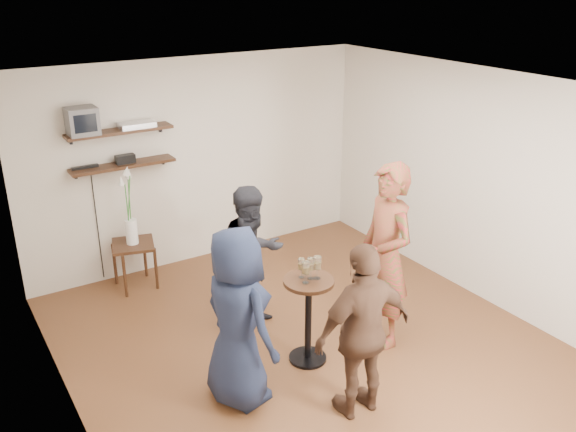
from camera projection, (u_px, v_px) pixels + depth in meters
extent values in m
cube|color=#4B3018|center=(308.00, 347.00, 6.19)|extent=(4.50, 5.00, 0.04)
cube|color=white|center=(312.00, 85.00, 5.20)|extent=(4.50, 5.00, 0.04)
cube|color=beige|center=(198.00, 161.00, 7.67)|extent=(4.50, 0.04, 2.60)
cube|color=beige|center=(541.00, 364.00, 3.72)|extent=(4.50, 0.04, 2.60)
cube|color=beige|center=(60.00, 290.00, 4.58)|extent=(0.04, 5.00, 2.60)
cube|color=beige|center=(478.00, 185.00, 6.81)|extent=(0.04, 5.00, 2.60)
cube|color=black|center=(119.00, 131.00, 6.86)|extent=(1.20, 0.25, 0.04)
cube|color=black|center=(123.00, 165.00, 7.01)|extent=(1.20, 0.25, 0.04)
cube|color=#59595B|center=(82.00, 121.00, 6.60)|extent=(0.32, 0.30, 0.30)
cube|color=silver|center=(136.00, 125.00, 6.94)|extent=(0.40, 0.24, 0.06)
cube|color=black|center=(125.00, 159.00, 7.00)|extent=(0.22, 0.10, 0.10)
cube|color=black|center=(85.00, 167.00, 6.83)|extent=(0.30, 0.05, 0.03)
cube|color=black|center=(133.00, 245.00, 7.14)|extent=(0.58, 0.58, 0.04)
cylinder|color=black|center=(125.00, 276.00, 7.00)|extent=(0.04, 0.04, 0.53)
cylinder|color=black|center=(156.00, 268.00, 7.19)|extent=(0.04, 0.04, 0.53)
cylinder|color=black|center=(115.00, 264.00, 7.30)|extent=(0.04, 0.04, 0.53)
cylinder|color=black|center=(145.00, 257.00, 7.49)|extent=(0.04, 0.04, 0.53)
cylinder|color=white|center=(132.00, 232.00, 7.08)|extent=(0.14, 0.14, 0.30)
cylinder|color=#267421|center=(127.00, 208.00, 6.95)|extent=(0.01, 0.07, 0.55)
cone|color=silver|center=(121.00, 180.00, 6.81)|extent=(0.07, 0.09, 0.12)
cylinder|color=#267421|center=(130.00, 204.00, 6.97)|extent=(0.03, 0.05, 0.61)
cone|color=silver|center=(129.00, 173.00, 6.86)|extent=(0.11, 0.12, 0.13)
cylinder|color=#267421|center=(129.00, 203.00, 6.93)|extent=(0.10, 0.08, 0.66)
cone|color=silver|center=(126.00, 170.00, 6.76)|extent=(0.13, 0.12, 0.13)
cylinder|color=black|center=(309.00, 281.00, 5.64)|extent=(0.48, 0.48, 0.04)
cylinder|color=black|center=(308.00, 321.00, 5.80)|extent=(0.06, 0.06, 0.81)
cylinder|color=black|center=(308.00, 358.00, 5.96)|extent=(0.37, 0.37, 0.03)
cylinder|color=silver|center=(306.00, 283.00, 5.58)|extent=(0.06, 0.06, 0.00)
cylinder|color=silver|center=(306.00, 278.00, 5.56)|extent=(0.01, 0.01, 0.09)
cylinder|color=silver|center=(306.00, 268.00, 5.52)|extent=(0.07, 0.07, 0.11)
cylinder|color=#D7AF58|center=(306.00, 270.00, 5.53)|extent=(0.06, 0.06, 0.06)
cylinder|color=silver|center=(317.00, 278.00, 5.66)|extent=(0.07, 0.07, 0.00)
cylinder|color=silver|center=(317.00, 273.00, 5.64)|extent=(0.01, 0.01, 0.10)
cylinder|color=silver|center=(317.00, 263.00, 5.60)|extent=(0.07, 0.07, 0.12)
cylinder|color=#D7AF58|center=(317.00, 265.00, 5.61)|extent=(0.07, 0.07, 0.07)
cylinder|color=silver|center=(301.00, 277.00, 5.68)|extent=(0.06, 0.06, 0.00)
cylinder|color=silver|center=(301.00, 273.00, 5.66)|extent=(0.01, 0.01, 0.08)
cylinder|color=silver|center=(301.00, 264.00, 5.63)|extent=(0.06, 0.06, 0.10)
cylinder|color=#D7AF58|center=(301.00, 266.00, 5.63)|extent=(0.06, 0.06, 0.06)
cylinder|color=silver|center=(311.00, 278.00, 5.65)|extent=(0.06, 0.06, 0.00)
cylinder|color=silver|center=(311.00, 274.00, 5.64)|extent=(0.01, 0.01, 0.09)
cylinder|color=silver|center=(311.00, 264.00, 5.60)|extent=(0.07, 0.07, 0.11)
cylinder|color=#D7AF58|center=(311.00, 266.00, 5.61)|extent=(0.06, 0.06, 0.06)
imported|color=red|center=(386.00, 256.00, 5.95)|extent=(0.53, 0.73, 1.88)
imported|color=black|center=(253.00, 259.00, 6.26)|extent=(0.84, 0.70, 1.56)
imported|color=#161D33|center=(238.00, 318.00, 5.12)|extent=(0.66, 0.88, 1.63)
imported|color=#42291C|center=(363.00, 331.00, 4.99)|extent=(0.93, 0.41, 1.57)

